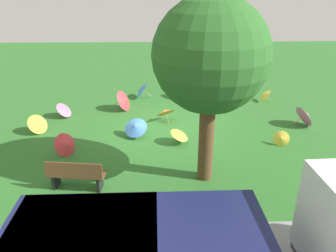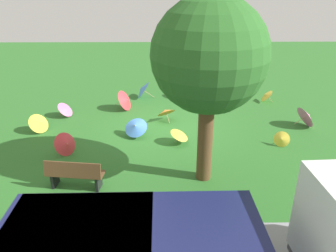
{
  "view_description": "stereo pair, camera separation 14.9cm",
  "coord_description": "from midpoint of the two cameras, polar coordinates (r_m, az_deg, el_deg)",
  "views": [
    {
      "loc": [
        0.28,
        11.89,
        5.38
      ],
      "look_at": [
        -0.02,
        1.15,
        0.6
      ],
      "focal_mm": 35.06,
      "sensor_mm": 36.0,
      "label": 1
    },
    {
      "loc": [
        0.13,
        11.9,
        5.38
      ],
      "look_at": [
        -0.02,
        1.15,
        0.6
      ],
      "focal_mm": 35.06,
      "sensor_mm": 36.0,
      "label": 2
    }
  ],
  "objects": [
    {
      "name": "parasol_yellow_3",
      "position": [
        11.7,
        2.45,
        -1.42
      ],
      "size": [
        0.86,
        0.87,
        0.58
      ],
      "color": "tan",
      "rests_on": "ground"
    },
    {
      "name": "parasol_yellow_2",
      "position": [
        13.48,
        -21.16,
        0.52
      ],
      "size": [
        0.93,
        0.99,
        0.76
      ],
      "color": "tan",
      "rests_on": "ground"
    },
    {
      "name": "parasol_yellow_1",
      "position": [
        16.51,
        16.89,
        5.18
      ],
      "size": [
        0.69,
        0.72,
        0.65
      ],
      "color": "tan",
      "rests_on": "ground"
    },
    {
      "name": "parasol_teal_0",
      "position": [
        16.15,
        3.25,
        6.65
      ],
      "size": [
        1.2,
        1.16,
        0.92
      ],
      "color": "tan",
      "rests_on": "ground"
    },
    {
      "name": "parasol_blue_0",
      "position": [
        16.42,
        -4.28,
        6.39
      ],
      "size": [
        0.95,
        0.95,
        0.88
      ],
      "color": "tan",
      "rests_on": "ground"
    },
    {
      "name": "parasol_red_1",
      "position": [
        14.9,
        -7.04,
        4.51
      ],
      "size": [
        0.95,
        1.08,
        0.92
      ],
      "color": "tan",
      "rests_on": "ground"
    },
    {
      "name": "parasol_pink_0",
      "position": [
        14.7,
        -17.06,
        2.86
      ],
      "size": [
        0.75,
        0.85,
        0.65
      ],
      "color": "tan",
      "rests_on": "ground"
    },
    {
      "name": "shade_tree",
      "position": [
        8.59,
        7.7,
        11.77
      ],
      "size": [
        3.04,
        3.04,
        5.16
      ],
      "color": "brown",
      "rests_on": "ground"
    },
    {
      "name": "ground",
      "position": [
        13.06,
        0.19,
        -0.36
      ],
      "size": [
        40.0,
        40.0,
        0.0
      ],
      "primitive_type": "plane",
      "color": "#2D6B28"
    },
    {
      "name": "parasol_red_0",
      "position": [
        11.44,
        -16.95,
        -3.01
      ],
      "size": [
        0.88,
        0.93,
        0.79
      ],
      "color": "tan",
      "rests_on": "ground"
    },
    {
      "name": "park_bench",
      "position": [
        9.53,
        -15.48,
        -8.06
      ],
      "size": [
        1.65,
        0.68,
        0.9
      ],
      "color": "brown",
      "rests_on": "ground"
    },
    {
      "name": "van_dark",
      "position": [
        6.37,
        -7.08,
        -20.88
      ],
      "size": [
        4.62,
        2.17,
        1.53
      ],
      "color": "#191E4C",
      "rests_on": "ground"
    },
    {
      "name": "parasol_yellow_0",
      "position": [
        12.24,
        19.45,
        -2.16
      ],
      "size": [
        0.67,
        0.62,
        0.55
      ],
      "color": "tan",
      "rests_on": "ground"
    },
    {
      "name": "parasol_orange_0",
      "position": [
        13.57,
        -0.08,
        2.55
      ],
      "size": [
        1.01,
        0.99,
        0.7
      ],
      "color": "tan",
      "rests_on": "ground"
    },
    {
      "name": "parasol_pink_1",
      "position": [
        14.2,
        23.29,
        1.62
      ],
      "size": [
        0.92,
        1.04,
        0.9
      ],
      "color": "tan",
      "rests_on": "ground"
    },
    {
      "name": "parasol_blue_2",
      "position": [
        12.21,
        -5.33,
        -0.11
      ],
      "size": [
        1.05,
        1.01,
        0.73
      ],
      "color": "tan",
      "rests_on": "ground"
    }
  ]
}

